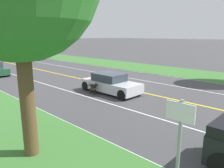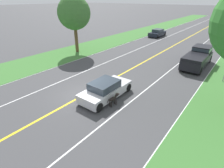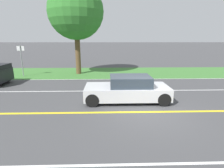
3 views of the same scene
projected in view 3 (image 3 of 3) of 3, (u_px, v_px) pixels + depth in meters
name	position (u px, v px, depth m)	size (l,w,h in m)	color
ground_plane	(150.00, 112.00, 8.15)	(400.00, 400.00, 0.00)	#424244
centre_divider_line	(150.00, 112.00, 8.14)	(0.18, 160.00, 0.01)	yellow
lane_edge_line_right	(130.00, 79.00, 14.92)	(0.14, 160.00, 0.01)	white
lane_dash_same_dir	(137.00, 91.00, 11.53)	(0.10, 160.00, 0.01)	white
lane_dash_oncoming	(180.00, 164.00, 4.76)	(0.10, 160.00, 0.01)	white
grass_verge_right	(126.00, 72.00, 17.82)	(6.00, 160.00, 0.03)	#3D7533
ego_car	(127.00, 89.00, 9.50)	(1.90, 4.49, 1.39)	silver
dog	(133.00, 85.00, 10.67)	(0.34, 1.22, 0.88)	black
roadside_tree_right_near	(76.00, 12.00, 15.74)	(5.03, 5.03, 8.24)	brown
street_sign	(21.00, 57.00, 15.55)	(0.11, 0.64, 2.77)	gray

